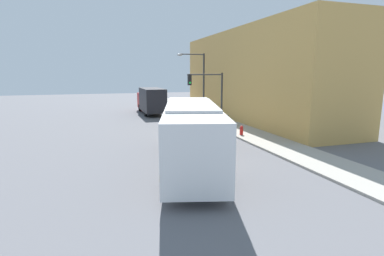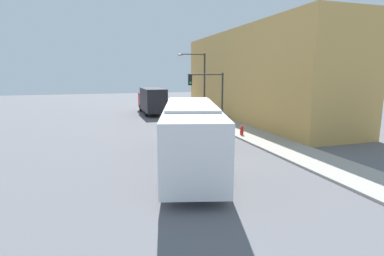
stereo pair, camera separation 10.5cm
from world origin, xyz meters
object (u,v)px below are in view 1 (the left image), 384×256
object	(u,v)px
traffic_light_pole	(209,90)
street_lamp	(200,79)
delivery_truck	(151,100)
pedestrian_near_corner	(212,112)
city_bus	(191,130)
parking_meter	(228,119)
fire_hydrant	(241,130)

from	to	relation	value
traffic_light_pole	street_lamp	distance (m)	5.13
delivery_truck	pedestrian_near_corner	xyz separation A→B (m)	(5.13, -6.98, -0.75)
street_lamp	pedestrian_near_corner	world-z (taller)	street_lamp
city_bus	street_lamp	size ratio (longest dim) A/B	1.72
pedestrian_near_corner	delivery_truck	bearing A→B (deg)	126.30
traffic_light_pole	parking_meter	world-z (taller)	traffic_light_pole
delivery_truck	fire_hydrant	world-z (taller)	delivery_truck
street_lamp	parking_meter	bearing A→B (deg)	-88.45
parking_meter	pedestrian_near_corner	xyz separation A→B (m)	(0.81, 5.56, -0.02)
traffic_light_pole	city_bus	bearing A→B (deg)	-115.76
fire_hydrant	parking_meter	distance (m)	2.61
delivery_truck	traffic_light_pole	xyz separation A→B (m)	(3.27, -10.84, 1.72)
street_lamp	pedestrian_near_corner	distance (m)	3.57
city_bus	traffic_light_pole	bearing A→B (deg)	79.65
city_bus	traffic_light_pole	xyz separation A→B (m)	(4.84, 10.02, 1.51)
pedestrian_near_corner	city_bus	bearing A→B (deg)	-115.73
city_bus	street_lamp	xyz separation A→B (m)	(5.70, 15.02, 2.28)
city_bus	pedestrian_near_corner	xyz separation A→B (m)	(6.69, 13.89, -0.96)
parking_meter	street_lamp	world-z (taller)	street_lamp
delivery_truck	parking_meter	size ratio (longest dim) A/B	6.65
city_bus	pedestrian_near_corner	size ratio (longest dim) A/B	7.22
fire_hydrant	traffic_light_pole	size ratio (longest dim) A/B	0.15
parking_meter	pedestrian_near_corner	bearing A→B (deg)	81.67
city_bus	fire_hydrant	size ratio (longest dim) A/B	16.18
fire_hydrant	traffic_light_pole	world-z (taller)	traffic_light_pole
fire_hydrant	parking_meter	world-z (taller)	parking_meter
fire_hydrant	city_bus	bearing A→B (deg)	-135.57
fire_hydrant	pedestrian_near_corner	distance (m)	8.18
delivery_truck	pedestrian_near_corner	distance (m)	8.69
traffic_light_pole	street_lamp	bearing A→B (deg)	80.21
fire_hydrant	traffic_light_pole	distance (m)	5.27
delivery_truck	pedestrian_near_corner	size ratio (longest dim) A/B	5.06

